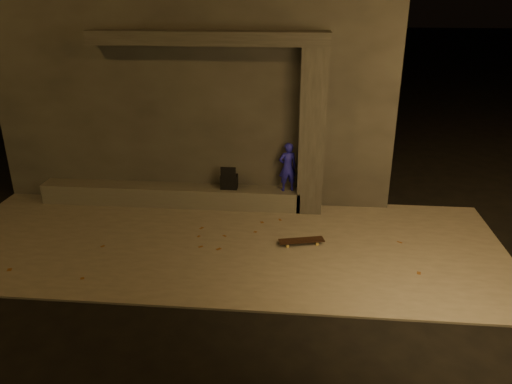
# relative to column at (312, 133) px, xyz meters

# --- Properties ---
(ground) EXTENTS (120.00, 120.00, 0.00)m
(ground) POSITION_rel_column_xyz_m (-1.70, -3.75, -1.84)
(ground) COLOR black
(ground) RESTS_ON ground
(sidewalk) EXTENTS (11.00, 4.40, 0.04)m
(sidewalk) POSITION_rel_column_xyz_m (-1.70, -1.75, -1.82)
(sidewalk) COLOR #635E57
(sidewalk) RESTS_ON ground
(building) EXTENTS (9.00, 5.10, 5.22)m
(building) POSITION_rel_column_xyz_m (-2.70, 2.74, 0.77)
(building) COLOR #33302E
(building) RESTS_ON ground
(ledge) EXTENTS (6.00, 0.55, 0.45)m
(ledge) POSITION_rel_column_xyz_m (-3.20, 0.00, -1.58)
(ledge) COLOR #56534E
(ledge) RESTS_ON sidewalk
(column) EXTENTS (0.55, 0.55, 3.60)m
(column) POSITION_rel_column_xyz_m (0.00, 0.00, 0.00)
(column) COLOR #33302E
(column) RESTS_ON sidewalk
(canopy) EXTENTS (5.00, 0.70, 0.28)m
(canopy) POSITION_rel_column_xyz_m (-2.20, 0.05, 1.94)
(canopy) COLOR #33302E
(canopy) RESTS_ON column
(skateboarder) EXTENTS (0.47, 0.38, 1.11)m
(skateboarder) POSITION_rel_column_xyz_m (-0.50, 0.00, -0.79)
(skateboarder) COLOR #1D1BB4
(skateboarder) RESTS_ON ledge
(backpack) EXTENTS (0.38, 0.25, 0.54)m
(backpack) POSITION_rel_column_xyz_m (-1.82, 0.00, -1.16)
(backpack) COLOR black
(backpack) RESTS_ON ledge
(skateboard) EXTENTS (0.92, 0.44, 0.10)m
(skateboard) POSITION_rel_column_xyz_m (-0.14, -1.70, -1.72)
(skateboard) COLOR black
(skateboard) RESTS_ON sidewalk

